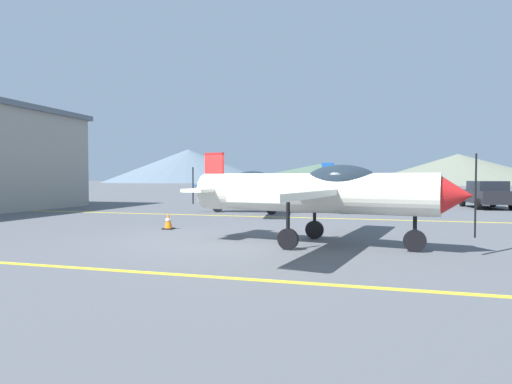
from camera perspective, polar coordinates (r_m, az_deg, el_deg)
ground_plane at (r=12.68m, az=-5.61°, el=-6.33°), size 400.00×400.00×0.00m
apron_line_near at (r=8.75m, az=-16.43°, el=-10.11°), size 80.00×0.16×0.01m
apron_line_far at (r=19.77m, az=2.30°, el=-3.34°), size 80.00×0.16×0.01m
airplane_near at (r=11.60m, az=8.44°, el=0.06°), size 7.50×8.58×2.57m
airplane_mid at (r=22.14m, az=1.02°, el=0.96°), size 7.50×8.58×2.57m
car_sedan at (r=28.81m, az=28.33°, el=-0.24°), size 2.39×4.47×1.62m
traffic_cone_front at (r=15.43m, az=-11.59°, el=-3.80°), size 0.36×0.36×0.59m
hill_left at (r=170.08m, az=-9.00°, el=3.46°), size 65.19×65.19×12.88m
hill_centerleft at (r=170.70m, az=8.44°, el=2.50°), size 73.45×73.45×7.17m
hill_centerright at (r=132.53m, az=25.30°, el=2.78°), size 54.78×54.78×8.44m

